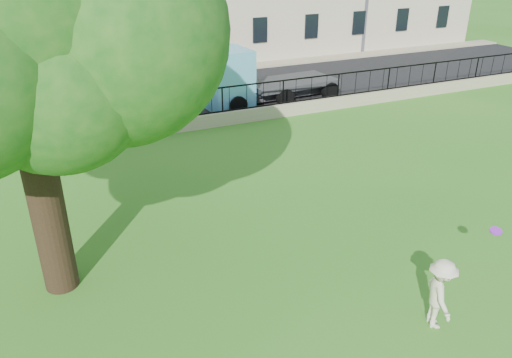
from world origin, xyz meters
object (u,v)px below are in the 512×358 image
man (440,294)px  red_sedan (14,112)px  frisbee (496,231)px  white_van (133,97)px  blue_truck (270,74)px

man → red_sedan: (-7.92, 17.34, -0.10)m
frisbee → white_van: 16.57m
frisbee → red_sedan: bearing=120.4°
man → red_sedan: man is taller
frisbee → red_sedan: 19.53m
man → white_van: white_van is taller
man → frisbee: man is taller
man → blue_truck: (4.00, 16.34, 0.62)m
blue_truck → white_van: bearing=175.9°
red_sedan → blue_truck: 11.99m
red_sedan → white_van: white_van is taller
man → blue_truck: bearing=9.3°
man → blue_truck: blue_truck is taller
man → red_sedan: size_ratio=0.37×
blue_truck → red_sedan: bearing=171.1°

